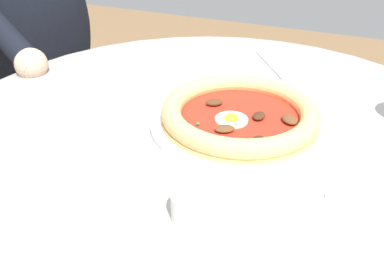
{
  "coord_description": "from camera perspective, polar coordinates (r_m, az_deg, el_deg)",
  "views": [
    {
      "loc": [
        0.58,
        0.21,
        1.09
      ],
      "look_at": [
        0.03,
        -0.03,
        0.74
      ],
      "focal_mm": 39.4,
      "sensor_mm": 36.0,
      "label": 1
    }
  ],
  "objects": [
    {
      "name": "ramekin_capers",
      "position": [
        0.52,
        0.54,
        -10.26
      ],
      "size": [
        0.06,
        0.06,
        0.04
      ],
      "color": "white",
      "rests_on": "dining_table"
    },
    {
      "name": "cafe_chair_diner",
      "position": [
        1.49,
        -21.82,
        5.82
      ],
      "size": [
        0.58,
        0.58,
        0.84
      ],
      "color": "beige",
      "rests_on": "ground"
    },
    {
      "name": "diner_person",
      "position": [
        1.37,
        -19.56,
        3.99
      ],
      "size": [
        0.49,
        0.46,
        1.17
      ],
      "color": "#282833",
      "rests_on": "ground"
    },
    {
      "name": "dining_table",
      "position": [
        0.79,
        2.83,
        -8.58
      ],
      "size": [
        0.97,
        0.97,
        0.73
      ],
      "color": "#999993",
      "rests_on": "ground"
    },
    {
      "name": "fork_utensil",
      "position": [
        0.97,
        10.61,
        8.37
      ],
      "size": [
        0.15,
        0.11,
        0.0
      ],
      "color": "#BCBCC1",
      "rests_on": "dining_table"
    },
    {
      "name": "pizza_on_plate",
      "position": [
        0.71,
        6.47,
        1.66
      ],
      "size": [
        0.3,
        0.3,
        0.04
      ],
      "color": "white",
      "rests_on": "dining_table"
    }
  ]
}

